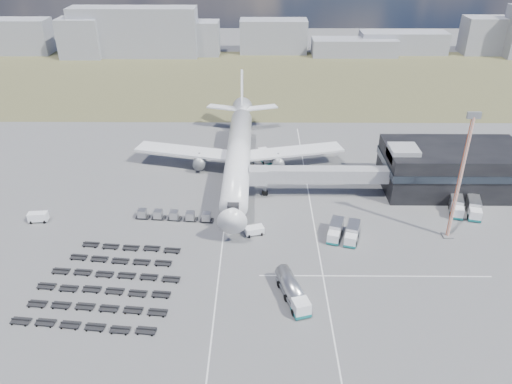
{
  "coord_description": "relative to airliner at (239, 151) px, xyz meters",
  "views": [
    {
      "loc": [
        4.95,
        -76.25,
        54.22
      ],
      "look_at": [
        4.27,
        14.58,
        4.0
      ],
      "focal_mm": 35.0,
      "sensor_mm": 36.0,
      "label": 1
    }
  ],
  "objects": [
    {
      "name": "skyline",
      "position": [
        -6.53,
        117.18,
        3.39
      ],
      "size": [
        303.91,
        22.22,
        24.58
      ],
      "color": "gray",
      "rests_on": "ground"
    },
    {
      "name": "catering_truck",
      "position": [
        6.37,
        5.68,
        -4.0
      ],
      "size": [
        3.79,
        5.93,
        2.53
      ],
      "rotation": [
        0.0,
        0.0,
        0.3
      ],
      "color": "white",
      "rests_on": "ground"
    },
    {
      "name": "grass_strip",
      "position": [
        0.0,
        77.62,
        -5.29
      ],
      "size": [
        420.0,
        90.0,
        0.01
      ],
      "primitive_type": "cube",
      "color": "#4D4D2E",
      "rests_on": "ground"
    },
    {
      "name": "ground",
      "position": [
        0.0,
        -32.38,
        -5.29
      ],
      "size": [
        420.0,
        420.0,
        0.0
      ],
      "primitive_type": "plane",
      "color": "#565659",
      "rests_on": "ground"
    },
    {
      "name": "uld_row",
      "position": [
        -12.33,
        -22.38,
        -4.24
      ],
      "size": [
        16.09,
        3.09,
        1.76
      ],
      "rotation": [
        0.0,
        0.0,
        -0.09
      ],
      "color": "black",
      "rests_on": "ground"
    },
    {
      "name": "terminal",
      "position": [
        47.77,
        -8.41,
        -0.04
      ],
      "size": [
        30.4,
        16.4,
        11.0
      ],
      "color": "black",
      "rests_on": "ground"
    },
    {
      "name": "utility_van",
      "position": [
        -39.74,
        -23.31,
        -4.26
      ],
      "size": [
        3.92,
        2.06,
        2.06
      ],
      "primitive_type": "cube",
      "rotation": [
        0.0,
        0.0,
        0.09
      ],
      "color": "white",
      "rests_on": "ground"
    },
    {
      "name": "jet_bridge",
      "position": [
        15.9,
        -11.95,
        -0.24
      ],
      "size": [
        30.3,
        3.8,
        7.05
      ],
      "color": "#939399",
      "rests_on": "ground"
    },
    {
      "name": "baggage_dollies",
      "position": [
        -20.57,
        -43.2,
        -4.94
      ],
      "size": [
        24.83,
        24.16,
        0.71
      ],
      "rotation": [
        0.0,
        0.0,
        -0.1
      ],
      "color": "black",
      "rests_on": "ground"
    },
    {
      "name": "pushback_tug",
      "position": [
        4.0,
        -27.52,
        -4.49
      ],
      "size": [
        4.07,
        3.04,
        1.59
      ],
      "primitive_type": "cube",
      "rotation": [
        0.0,
        0.0,
        0.31
      ],
      "color": "white",
      "rests_on": "ground"
    },
    {
      "name": "service_trucks_far",
      "position": [
        47.69,
        -19.36,
        -3.75
      ],
      "size": [
        7.44,
        8.27,
        2.83
      ],
      "rotation": [
        0.0,
        0.0,
        -0.25
      ],
      "color": "white",
      "rests_on": "ground"
    },
    {
      "name": "fuel_tanker",
      "position": [
        10.35,
        -46.28,
        -3.63
      ],
      "size": [
        5.46,
        10.61,
        3.33
      ],
      "rotation": [
        0.0,
        0.0,
        0.29
      ],
      "color": "white",
      "rests_on": "ground"
    },
    {
      "name": "lane_markings",
      "position": [
        9.77,
        -29.38,
        -5.29
      ],
      "size": [
        47.12,
        110.0,
        0.01
      ],
      "color": "silver",
      "rests_on": "ground"
    },
    {
      "name": "floodlight_mast",
      "position": [
        41.41,
        -28.0,
        7.38
      ],
      "size": [
        2.35,
        1.95,
        25.29
      ],
      "rotation": [
        0.0,
        0.0,
        0.01
      ],
      "color": "#C84820",
      "rests_on": "ground"
    },
    {
      "name": "service_trucks_near",
      "position": [
        21.17,
        -28.74,
        -3.85
      ],
      "size": [
        7.17,
        7.89,
        2.65
      ],
      "rotation": [
        0.0,
        0.0,
        -0.3
      ],
      "color": "white",
      "rests_on": "ground"
    },
    {
      "name": "airliner",
      "position": [
        0.0,
        0.0,
        0.0
      ],
      "size": [
        51.59,
        64.53,
        17.62
      ],
      "color": "white",
      "rests_on": "ground"
    }
  ]
}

